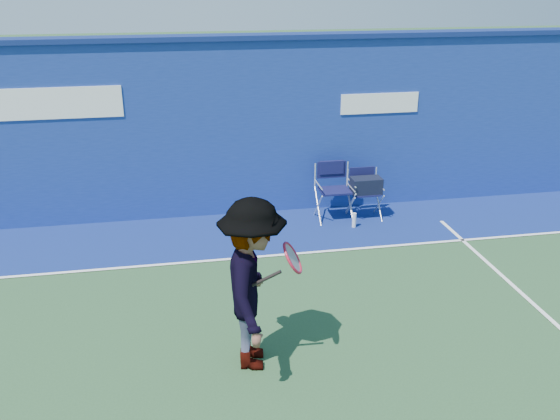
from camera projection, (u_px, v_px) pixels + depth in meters
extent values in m
plane|color=#274929|center=(189.00, 409.00, 5.88)|extent=(80.00, 80.00, 0.00)
cube|color=navy|center=(172.00, 132.00, 10.06)|extent=(24.00, 0.40, 3.00)
cube|color=navy|center=(165.00, 38.00, 9.49)|extent=(24.00, 0.50, 0.08)
cube|color=white|center=(380.00, 103.00, 10.32)|extent=(1.40, 0.02, 0.35)
cube|color=navy|center=(179.00, 239.00, 9.62)|extent=(24.00, 1.80, 0.01)
cube|color=white|center=(181.00, 263.00, 8.80)|extent=(24.00, 0.06, 0.01)
cube|color=#11133F|center=(335.00, 191.00, 10.19)|extent=(0.51, 0.43, 0.03)
cube|color=silver|center=(331.00, 174.00, 10.34)|extent=(0.58, 0.03, 0.42)
cube|color=#11133F|center=(332.00, 170.00, 10.31)|extent=(0.51, 0.03, 0.30)
cube|color=#11133F|center=(332.00, 167.00, 10.30)|extent=(0.42, 0.06, 0.23)
cube|color=#11133F|center=(365.00, 193.00, 10.27)|extent=(0.45, 0.38, 0.03)
cube|color=silver|center=(362.00, 178.00, 10.40)|extent=(0.52, 0.02, 0.38)
cube|color=#11133F|center=(362.00, 174.00, 10.38)|extent=(0.45, 0.02, 0.26)
cube|color=black|center=(366.00, 186.00, 10.19)|extent=(0.52, 0.30, 0.28)
cylinder|color=silver|center=(354.00, 220.00, 10.00)|extent=(0.07, 0.07, 0.26)
imported|color=#EA4738|center=(253.00, 285.00, 6.24)|extent=(0.90, 1.34, 1.93)
torus|color=#AE172E|center=(293.00, 258.00, 6.07)|extent=(0.30, 0.41, 0.33)
cylinder|color=gray|center=(293.00, 258.00, 6.07)|extent=(0.23, 0.34, 0.27)
cylinder|color=black|center=(267.00, 278.00, 6.02)|extent=(0.31, 0.11, 0.20)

